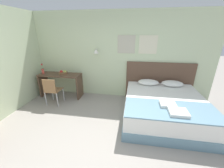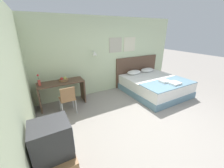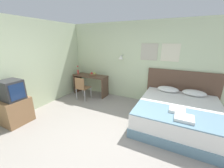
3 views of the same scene
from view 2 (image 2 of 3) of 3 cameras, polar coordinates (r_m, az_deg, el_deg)
ground_plane at (r=3.70m, az=17.54°, el=-16.44°), size 24.00×24.00×0.00m
wall_back at (r=5.09m, az=-2.23°, el=11.55°), size 5.92×0.31×2.65m
wall_left at (r=1.90m, az=-35.12°, el=-10.77°), size 0.06×5.55×2.65m
bed at (r=5.34m, az=17.14°, el=-0.68°), size 1.91×2.06×0.56m
headboard at (r=5.97m, az=10.21°, el=5.49°), size 2.03×0.06×1.19m
pillow_left at (r=5.55m, az=9.18°, el=4.84°), size 0.61×0.36×0.16m
pillow_right at (r=5.99m, az=14.38°, el=5.68°), size 0.61×0.36×0.16m
throw_blanket at (r=4.88m, az=22.51°, el=0.24°), size 1.85×0.83×0.02m
folded_towel_near_foot at (r=4.92m, az=21.02°, el=1.15°), size 0.32×0.27×0.06m
folded_towel_mid_bed at (r=4.86m, az=24.60°, el=0.36°), size 0.35×0.31×0.06m
desk at (r=4.45m, az=-20.14°, el=-1.85°), size 1.33×0.51×0.77m
desk_chair at (r=3.95m, az=-17.95°, el=-5.53°), size 0.41×0.41×0.82m
fruit_bowl at (r=4.42m, az=-19.51°, el=1.76°), size 0.28×0.28×0.12m
flower_vase at (r=4.28m, az=-28.06°, el=0.88°), size 0.07×0.07×0.33m
television at (r=2.07m, az=-23.78°, el=-20.25°), size 0.49×0.42×0.49m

